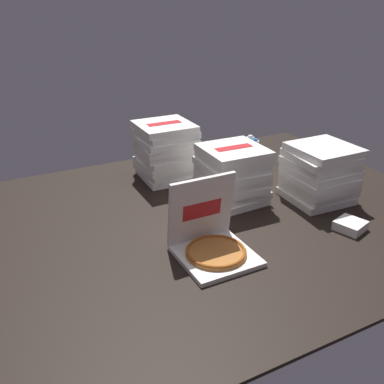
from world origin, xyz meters
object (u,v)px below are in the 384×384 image
ice_bucket (227,157)px  water_bottle_1 (254,153)px  napkin_pile (350,226)px  water_bottle_0 (250,150)px  pizza_stack_center_far (232,175)px  pizza_stack_left_near (320,173)px  pizza_stack_center_near (166,151)px  open_pizza_box (212,240)px  water_bottle_2 (212,164)px

ice_bucket → water_bottle_1: bearing=-22.3°
water_bottle_1 → napkin_pile: size_ratio=1.49×
water_bottle_0 → pizza_stack_center_far: bearing=-133.6°
pizza_stack_left_near → pizza_stack_center_near: 1.13m
pizza_stack_center_far → pizza_stack_center_near: pizza_stack_center_near is taller
open_pizza_box → pizza_stack_center_far: (0.45, 0.52, 0.11)m
pizza_stack_left_near → napkin_pile: pizza_stack_left_near is taller
water_bottle_0 → water_bottle_1: same height
open_pizza_box → ice_bucket: bearing=54.8°
open_pizza_box → pizza_stack_center_near: (0.22, 1.09, 0.13)m
pizza_stack_left_near → water_bottle_2: bearing=124.2°
ice_bucket → water_bottle_0: 0.23m
water_bottle_1 → napkin_pile: (-0.08, -1.14, -0.08)m
open_pizza_box → water_bottle_2: bearing=60.2°
ice_bucket → pizza_stack_left_near: bearing=-73.1°
pizza_stack_left_near → napkin_pile: 0.47m
water_bottle_2 → pizza_stack_center_near: bearing=154.0°
water_bottle_0 → water_bottle_1: size_ratio=1.00×
pizza_stack_center_near → ice_bucket: bearing=-2.8°
water_bottle_0 → open_pizza_box: bearing=-132.4°
pizza_stack_center_far → water_bottle_0: bearing=46.4°
napkin_pile → open_pizza_box: bearing=169.7°
pizza_stack_left_near → water_bottle_1: size_ratio=1.85×
water_bottle_0 → napkin_pile: water_bottle_0 is taller
water_bottle_0 → napkin_pile: size_ratio=1.49×
pizza_stack_center_near → water_bottle_1: bearing=-8.6°
open_pizza_box → ice_bucket: open_pizza_box is taller
water_bottle_0 → napkin_pile: bearing=-94.7°
water_bottle_1 → water_bottle_2: 0.43m
pizza_stack_center_near → napkin_pile: pizza_stack_center_near is taller
ice_bucket → water_bottle_1: size_ratio=1.51×
water_bottle_1 → water_bottle_2: bearing=-174.4°
pizza_stack_left_near → water_bottle_0: size_ratio=1.85×
water_bottle_0 → napkin_pile: 1.24m
open_pizza_box → napkin_pile: (0.88, -0.16, -0.06)m
water_bottle_1 → water_bottle_0: bearing=79.4°
ice_bucket → napkin_pile: (0.13, -1.22, -0.06)m
open_pizza_box → pizza_stack_center_far: open_pizza_box is taller
water_bottle_1 → napkin_pile: 1.14m
pizza_stack_center_far → water_bottle_1: (0.51, 0.46, -0.08)m
pizza_stack_left_near → pizza_stack_center_far: bearing=154.7°
water_bottle_2 → pizza_stack_center_far: bearing=-101.5°
water_bottle_0 → napkin_pile: (-0.10, -1.23, -0.08)m
pizza_stack_center_far → water_bottle_2: bearing=78.5°
water_bottle_1 → pizza_stack_left_near: bearing=-87.4°
water_bottle_2 → ice_bucket: bearing=31.0°
pizza_stack_center_far → ice_bucket: bearing=61.3°
pizza_stack_left_near → ice_bucket: pizza_stack_left_near is taller
pizza_stack_center_near → ice_bucket: (0.53, -0.03, -0.13)m
pizza_stack_left_near → napkin_pile: size_ratio=2.75×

